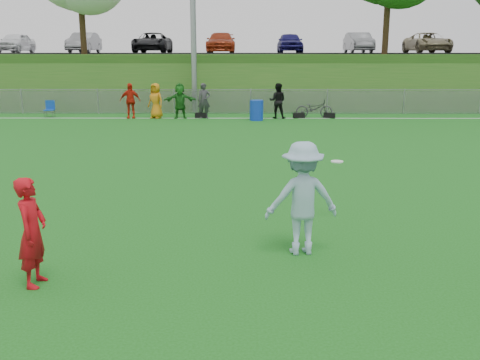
{
  "coord_description": "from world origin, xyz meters",
  "views": [
    {
      "loc": [
        -0.41,
        -8.1,
        3.16
      ],
      "look_at": [
        -0.46,
        0.5,
        1.09
      ],
      "focal_mm": 40.0,
      "sensor_mm": 36.0,
      "label": 1
    }
  ],
  "objects_px": {
    "player_red_left": "(32,232)",
    "recycling_bin": "(256,110)",
    "frisbee": "(337,161)",
    "bicycle": "(314,108)",
    "player_blue": "(302,198)"
  },
  "relations": [
    {
      "from": "player_red_left",
      "to": "recycling_bin",
      "type": "height_order",
      "value": "player_red_left"
    },
    {
      "from": "frisbee",
      "to": "bicycle",
      "type": "distance_m",
      "value": 16.37
    },
    {
      "from": "bicycle",
      "to": "recycling_bin",
      "type": "bearing_deg",
      "value": 112.11
    },
    {
      "from": "recycling_bin",
      "to": "bicycle",
      "type": "bearing_deg",
      "value": 18.34
    },
    {
      "from": "player_red_left",
      "to": "recycling_bin",
      "type": "distance_m",
      "value": 18.74
    },
    {
      "from": "frisbee",
      "to": "recycling_bin",
      "type": "distance_m",
      "value": 15.38
    },
    {
      "from": "player_red_left",
      "to": "player_blue",
      "type": "relative_size",
      "value": 0.85
    },
    {
      "from": "player_red_left",
      "to": "bicycle",
      "type": "distance_m",
      "value": 20.38
    },
    {
      "from": "frisbee",
      "to": "recycling_bin",
      "type": "xyz_separation_m",
      "value": [
        -1.15,
        15.32,
        -0.65
      ]
    },
    {
      "from": "player_red_left",
      "to": "bicycle",
      "type": "relative_size",
      "value": 0.86
    },
    {
      "from": "player_blue",
      "to": "bicycle",
      "type": "distance_m",
      "value": 18.3
    },
    {
      "from": "player_red_left",
      "to": "frisbee",
      "type": "distance_m",
      "value": 5.61
    },
    {
      "from": "frisbee",
      "to": "bicycle",
      "type": "bearing_deg",
      "value": 84.03
    },
    {
      "from": "bicycle",
      "to": "player_red_left",
      "type": "bearing_deg",
      "value": 165.54
    },
    {
      "from": "recycling_bin",
      "to": "bicycle",
      "type": "distance_m",
      "value": 3.01
    }
  ]
}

